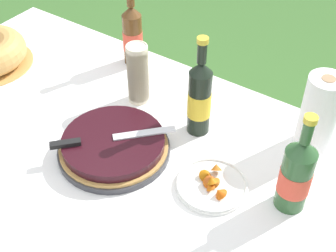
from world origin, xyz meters
TOP-DOWN VIEW (x-y plane):
  - garden_table at (0.00, 0.00)m, footprint 1.60×1.03m
  - tablecloth at (0.00, 0.00)m, footprint 1.61×1.04m
  - berry_tart at (0.09, 0.00)m, footprint 0.34×0.34m
  - serving_knife at (0.07, -0.02)m, footprint 0.28×0.29m
  - cup_stack at (0.00, 0.25)m, footprint 0.07×0.07m
  - cider_bottle_green at (0.61, 0.12)m, footprint 0.08×0.08m
  - cider_bottle_amber at (-0.16, 0.43)m, footprint 0.07×0.07m
  - juice_bottle_red at (0.25, 0.23)m, footprint 0.07×0.07m
  - snack_plate_near at (0.41, 0.05)m, footprint 0.21×0.21m
  - paper_towel_roll at (0.57, 0.38)m, footprint 0.11×0.11m

SIDE VIEW (x-z plane):
  - garden_table at x=0.00m, z-range 0.28..0.97m
  - tablecloth at x=0.00m, z-range 0.62..0.73m
  - snack_plate_near at x=0.41m, z-range 0.68..0.73m
  - berry_tart at x=0.09m, z-range 0.69..0.75m
  - serving_knife at x=0.07m, z-range 0.75..0.76m
  - cup_stack at x=0.00m, z-range 0.69..0.91m
  - cider_bottle_green at x=0.61m, z-range 0.65..0.96m
  - cider_bottle_amber at x=-0.16m, z-range 0.65..0.96m
  - paper_towel_roll at x=0.57m, z-range 0.69..0.94m
  - juice_bottle_red at x=0.25m, z-range 0.65..0.99m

